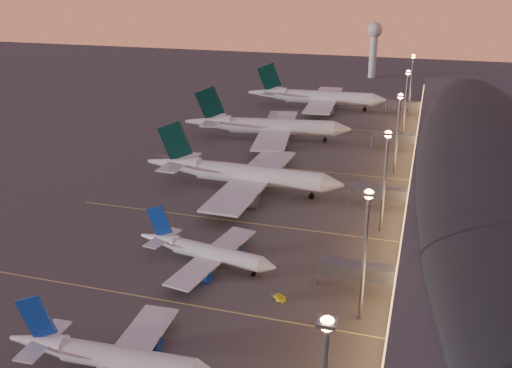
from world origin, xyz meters
The scene contains 11 objects.
ground centered at (0.00, 0.00, 0.00)m, with size 700.00×700.00×0.00m, color #44413E.
airliner_narrow_south centered at (-0.18, -27.44, 3.34)m, with size 36.16×32.30×12.93m.
airliner_narrow_north centered at (0.73, 11.09, 3.14)m, with size 34.01×30.68×12.16m.
airliner_wide_near centered at (-5.91, 56.70, 5.02)m, with size 60.90×55.37×19.52m.
airliner_wide_mid centered at (-13.45, 110.37, 5.25)m, with size 63.62×58.54×20.38m.
airliner_wide_far centered at (-5.83, 167.90, 5.37)m, with size 65.15×59.40×20.85m.
terminal_building centered at (61.84, 72.47, 8.78)m, with size 56.35×255.00×17.46m.
light_masts centered at (36.00, 65.00, 17.55)m, with size 2.20×217.20×25.90m.
radar_tower centered at (10.00, 260.00, 21.87)m, with size 9.00×9.00×32.50m.
lane_markings centered at (0.00, 40.00, 0.01)m, with size 90.00×180.36×0.00m.
baggage_tug_c centered at (19.76, 1.89, 0.44)m, with size 3.43×2.80×0.97m.
Camera 1 is at (43.92, -92.62, 61.02)m, focal length 40.00 mm.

